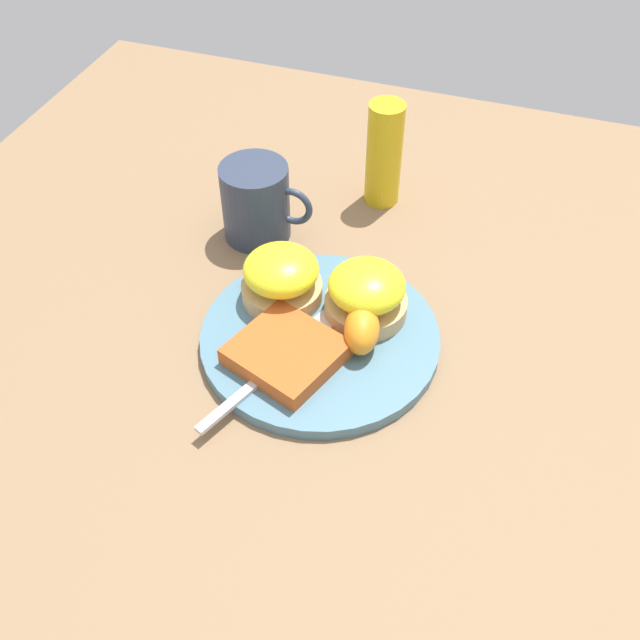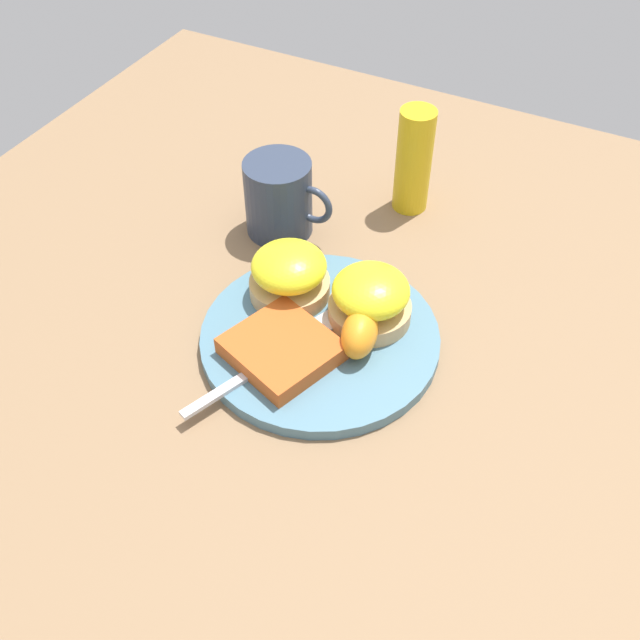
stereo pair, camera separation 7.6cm
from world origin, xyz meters
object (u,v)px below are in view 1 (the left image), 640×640
(sandwich_benedict_left, at_px, (366,293))
(cup, at_px, (257,202))
(hashbrown_patty, at_px, (286,353))
(condiment_bottle, at_px, (384,154))
(orange_wedge, at_px, (361,332))
(fork, at_px, (284,360))
(sandwich_benedict_right, at_px, (281,277))

(sandwich_benedict_left, bearing_deg, cup, 148.19)
(sandwich_benedict_left, distance_m, hashbrown_patty, 0.11)
(cup, xyz_separation_m, condiment_bottle, (0.12, 0.12, 0.02))
(orange_wedge, bearing_deg, hashbrown_patty, -148.01)
(condiment_bottle, bearing_deg, cup, -136.37)
(orange_wedge, bearing_deg, fork, -146.58)
(sandwich_benedict_right, distance_m, hashbrown_patty, 0.09)
(sandwich_benedict_right, bearing_deg, condiment_bottle, 77.50)
(sandwich_benedict_left, bearing_deg, hashbrown_patty, -122.44)
(sandwich_benedict_right, height_order, fork, sandwich_benedict_right)
(orange_wedge, bearing_deg, sandwich_benedict_right, 157.31)
(hashbrown_patty, height_order, orange_wedge, orange_wedge)
(cup, bearing_deg, hashbrown_patty, -60.39)
(cup, bearing_deg, condiment_bottle, 43.63)
(sandwich_benedict_right, relative_size, fork, 0.45)
(sandwich_benedict_right, distance_m, orange_wedge, 0.11)
(sandwich_benedict_right, xyz_separation_m, orange_wedge, (0.10, -0.04, -0.01))
(sandwich_benedict_left, bearing_deg, condiment_bottle, 101.09)
(fork, xyz_separation_m, cup, (-0.11, 0.19, 0.03))
(orange_wedge, relative_size, condiment_bottle, 0.45)
(sandwich_benedict_left, xyz_separation_m, condiment_bottle, (-0.04, 0.22, 0.02))
(hashbrown_patty, xyz_separation_m, condiment_bottle, (0.01, 0.31, 0.04))
(sandwich_benedict_left, xyz_separation_m, hashbrown_patty, (-0.06, -0.09, -0.02))
(hashbrown_patty, bearing_deg, condiment_bottle, 87.49)
(sandwich_benedict_right, distance_m, fork, 0.10)
(sandwich_benedict_right, bearing_deg, orange_wedge, -22.69)
(fork, relative_size, cup, 1.76)
(orange_wedge, xyz_separation_m, cup, (-0.17, 0.15, 0.01))
(hashbrown_patty, relative_size, fork, 0.51)
(sandwich_benedict_right, relative_size, cup, 0.79)
(hashbrown_patty, relative_size, condiment_bottle, 0.74)
(fork, height_order, condiment_bottle, condiment_bottle)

